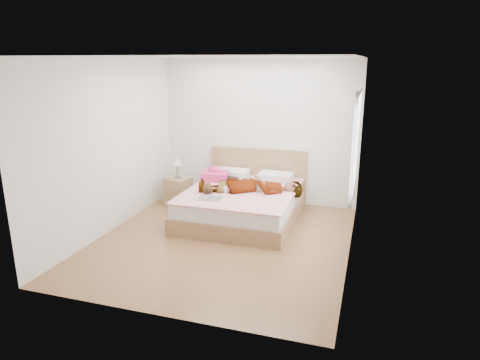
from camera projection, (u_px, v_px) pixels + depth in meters
The scene contains 11 objects.
ground at pixel (223, 241), 6.28m from camera, with size 4.00×4.00×0.00m, color #55341A.
woman at pixel (251, 183), 6.96m from camera, with size 0.64×1.70×0.23m, color white.
hair at pixel (227, 178), 7.56m from camera, with size 0.39×0.48×0.07m, color black.
phone at pixel (230, 170), 7.45m from camera, with size 0.05×0.10×0.01m, color silver.
room_shell at pixel (356, 143), 5.64m from camera, with size 4.00×4.00×4.00m.
bed at pixel (243, 202), 7.16m from camera, with size 1.80×2.08×1.00m.
towel at pixel (215, 175), 7.56m from camera, with size 0.52×0.44×0.24m.
magazine at pixel (210, 198), 6.55m from camera, with size 0.43×0.32×0.02m.
coffee_mug at pixel (226, 190), 6.83m from camera, with size 0.12×0.10×0.09m.
plush_toy at pixel (208, 188), 6.82m from camera, with size 0.22×0.28×0.14m.
nightstand at pixel (178, 189), 7.78m from camera, with size 0.49×0.46×0.89m.
Camera 1 is at (1.98, -5.47, 2.56)m, focal length 32.00 mm.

